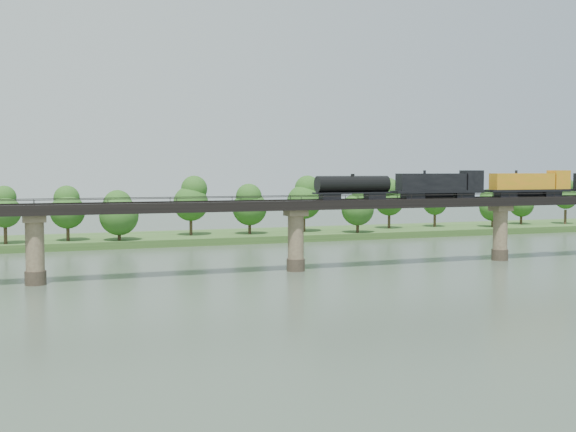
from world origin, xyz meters
name	(u,v)px	position (x,y,z in m)	size (l,w,h in m)	color
ground	(384,302)	(0.00, 0.00, 0.00)	(400.00, 400.00, 0.00)	#364536
far_bank	(210,237)	(0.00, 85.00, 0.80)	(300.00, 24.00, 1.60)	#305321
bridge	(296,238)	(0.00, 30.00, 5.46)	(236.00, 30.00, 11.50)	#473A2D
bridge_superstructure	(296,199)	(0.00, 30.00, 11.79)	(220.00, 4.90, 0.75)	black
far_treeline	(179,204)	(-8.21, 80.52, 8.83)	(289.06, 17.54, 13.60)	#382619
freight_train	(500,184)	(39.77, 30.00, 13.83)	(70.82, 2.76, 4.87)	black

